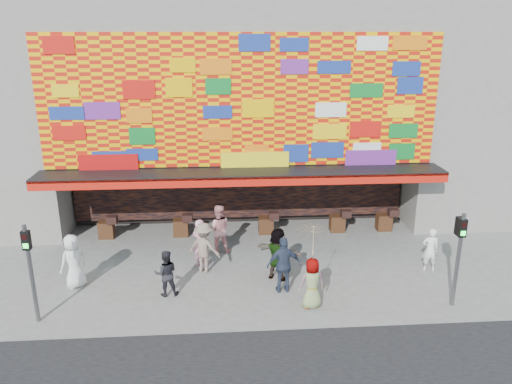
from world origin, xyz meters
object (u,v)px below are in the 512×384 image
(signal_right, at_px, (459,250))
(ped_h, at_px, (430,250))
(ped_f, at_px, (278,254))
(signal_left, at_px, (30,263))
(ped_d, at_px, (204,248))
(ped_e, at_px, (284,265))
(ped_b, at_px, (200,243))
(parasol, at_px, (314,241))
(ped_c, at_px, (166,273))
(ped_g, at_px, (312,283))
(ped_a, at_px, (73,261))
(ped_i, at_px, (218,229))

(signal_right, height_order, ped_h, signal_right)
(signal_right, height_order, ped_f, signal_right)
(signal_left, relative_size, ped_d, 1.66)
(ped_f, bearing_deg, signal_left, 49.47)
(signal_right, bearing_deg, ped_e, 166.56)
(ped_b, xyz_separation_m, parasol, (3.44, -3.01, 1.29))
(ped_c, relative_size, ped_f, 0.83)
(signal_left, relative_size, signal_right, 1.00)
(ped_b, bearing_deg, ped_d, 144.32)
(ped_e, bearing_deg, ped_g, 119.39)
(ped_c, bearing_deg, ped_a, -21.03)
(signal_left, bearing_deg, ped_i, 40.00)
(ped_f, height_order, ped_h, ped_f)
(signal_left, distance_m, ped_d, 5.61)
(parasol, bearing_deg, ped_f, 113.38)
(signal_left, height_order, ped_d, signal_left)
(ped_e, bearing_deg, signal_left, 3.02)
(signal_left, bearing_deg, ped_h, 10.48)
(ped_a, xyz_separation_m, ped_g, (7.51, -1.82, -0.11))
(signal_left, xyz_separation_m, ped_g, (8.05, 0.20, -1.06))
(signal_right, distance_m, ped_b, 8.48)
(ped_a, height_order, parasol, parasol)
(ped_b, bearing_deg, ped_e, 178.23)
(ped_a, bearing_deg, signal_right, 126.79)
(ped_i, xyz_separation_m, parasol, (2.81, -4.20, 1.25))
(ped_g, xyz_separation_m, ped_h, (4.55, 2.13, -0.01))
(ped_c, distance_m, ped_f, 3.74)
(signal_right, bearing_deg, ped_d, 159.79)
(ped_i, bearing_deg, ped_c, 63.11)
(ped_d, height_order, ped_e, ped_e)
(ped_e, distance_m, ped_f, 0.90)
(ped_e, distance_m, ped_g, 1.25)
(ped_a, relative_size, ped_c, 1.20)
(ped_b, distance_m, parasol, 4.75)
(ped_b, xyz_separation_m, ped_d, (0.14, -0.40, 0.01))
(ped_a, bearing_deg, ped_h, 137.94)
(ped_f, relative_size, ped_i, 0.97)
(ped_c, bearing_deg, ped_h, 179.83)
(ped_b, distance_m, ped_h, 8.04)
(ped_b, xyz_separation_m, ped_c, (-1.02, -1.95, -0.14))
(ped_e, bearing_deg, ped_f, -90.33)
(ped_a, distance_m, ped_f, 6.68)
(signal_left, relative_size, parasol, 1.55)
(ped_a, distance_m, ped_h, 12.06)
(ped_a, relative_size, ped_h, 1.16)
(ped_b, distance_m, ped_g, 4.57)
(ped_e, bearing_deg, ped_a, -13.21)
(signal_right, xyz_separation_m, parasol, (-4.35, 0.20, 0.33))
(ped_a, xyz_separation_m, ped_i, (4.70, 2.38, 0.03))
(ped_c, height_order, ped_h, ped_h)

